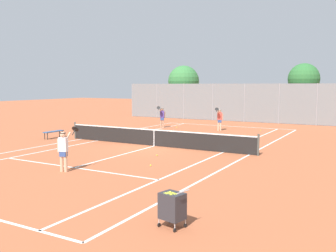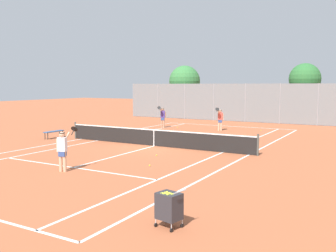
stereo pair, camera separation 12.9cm
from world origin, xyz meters
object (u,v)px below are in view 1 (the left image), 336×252
Objects in this scene: loose_tennis_ball_0 at (151,165)px; courtside_bench at (54,132)px; loose_tennis_ball_4 at (177,127)px; tennis_net at (154,137)px; player_near_side at (63,149)px; loose_tennis_ball_2 at (260,130)px; player_far_left at (162,116)px; loose_tennis_ball_1 at (157,155)px; tree_behind_left at (185,82)px; tree_behind_right at (304,80)px; ball_cart at (172,206)px; player_far_right at (220,118)px.

courtside_bench reaches higher than loose_tennis_ball_0.
tennis_net is at bearing -69.73° from loose_tennis_ball_4.
loose_tennis_ball_2 is at bearing 79.87° from player_near_side.
player_far_left is (-4.22, 8.10, 0.42)m from tennis_net.
loose_tennis_ball_1 is 0.01× the size of tree_behind_left.
courtside_bench is (-10.56, -10.58, 0.38)m from loose_tennis_ball_2.
tree_behind_right is at bearing 81.18° from loose_tennis_ball_1.
loose_tennis_ball_0 is 23.22m from tree_behind_right.
player_far_left is at bearing 121.02° from ball_cart.
loose_tennis_ball_1 is 12.60m from loose_tennis_ball_2.
courtside_bench is (-14.07, 9.60, -0.13)m from ball_cart.
tennis_net is 12.47× the size of ball_cart.
tree_behind_left is 12.60m from tree_behind_right.
loose_tennis_ball_0 is 1.00× the size of loose_tennis_ball_2.
player_near_side and player_far_left have the same top height.
player_far_right is 26.88× the size of loose_tennis_ball_0.
loose_tennis_ball_0 is 0.01× the size of tree_behind_right.
player_far_left reaches higher than loose_tennis_ball_1.
player_far_right reaches higher than loose_tennis_ball_2.
loose_tennis_ball_4 is at bearing 102.11° from player_near_side.
tennis_net is 6.76× the size of player_near_side.
loose_tennis_ball_4 is at bearing 66.21° from courtside_bench.
player_far_left is 0.32× the size of tree_behind_left.
tree_behind_right is at bearing -3.29° from tree_behind_left.
loose_tennis_ball_4 is at bearing -130.56° from tree_behind_right.
player_near_side is 26.88× the size of loose_tennis_ball_2.
player_far_right is (-6.23, 18.75, 0.39)m from ball_cart.
tree_behind_right is (4.37, 9.61, 2.96)m from player_far_right.
tree_behind_right reaches higher than loose_tennis_ball_1.
tree_behind_left is (-7.69, 18.94, 3.23)m from tennis_net.
player_near_side reaches higher than loose_tennis_ball_0.
tree_behind_left is (-0.38, 19.48, 3.33)m from courtside_bench.
player_near_side is at bearing -100.13° from loose_tennis_ball_2.
tree_behind_left is at bearing 128.47° from player_far_right.
loose_tennis_ball_4 is (-3.41, 15.87, -0.89)m from player_near_side.
tennis_net reaches higher than courtside_bench.
player_near_side is 25.95m from tree_behind_right.
loose_tennis_ball_2 is at bearing 27.86° from player_far_right.
loose_tennis_ball_0 and loose_tennis_ball_1 have the same top height.
player_near_side is 0.32× the size of tree_behind_left.
ball_cart is 0.64× the size of courtside_bench.
tree_behind_right is at bearing 84.35° from loose_tennis_ball_0.
ball_cart is at bearing -86.24° from tree_behind_right.
ball_cart is at bearing -24.65° from player_near_side.
player_far_left is at bearing 70.30° from courtside_bench.
tree_behind_left is at bearing 116.41° from ball_cart.
courtside_bench is (-7.49, 6.59, -0.52)m from player_near_side.
loose_tennis_ball_0 is at bearing -95.65° from tree_behind_right.
courtside_bench is at bearing -130.60° from player_far_right.
courtside_bench is 22.64m from tree_behind_right.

